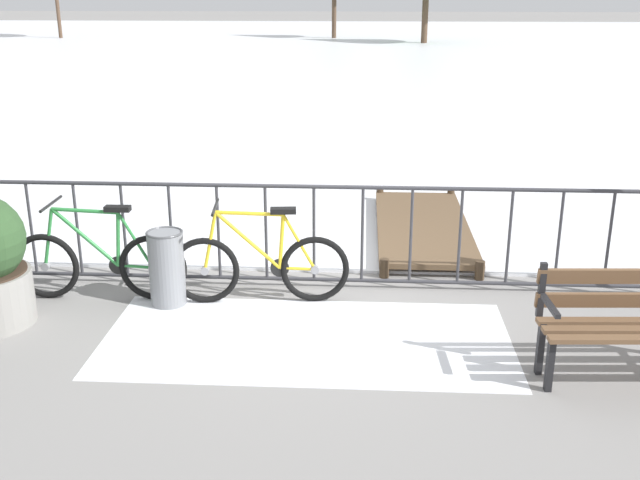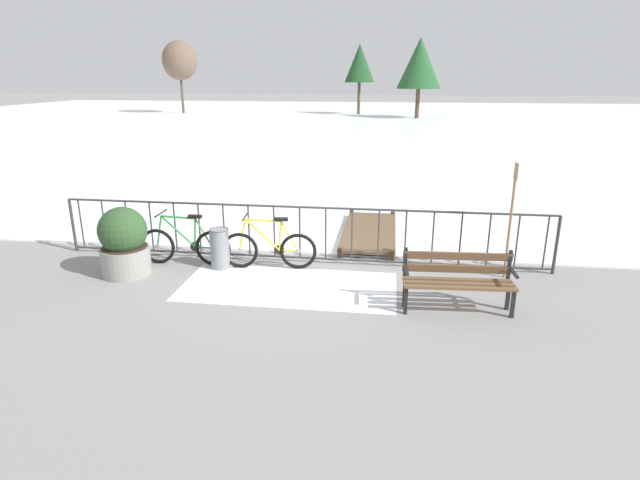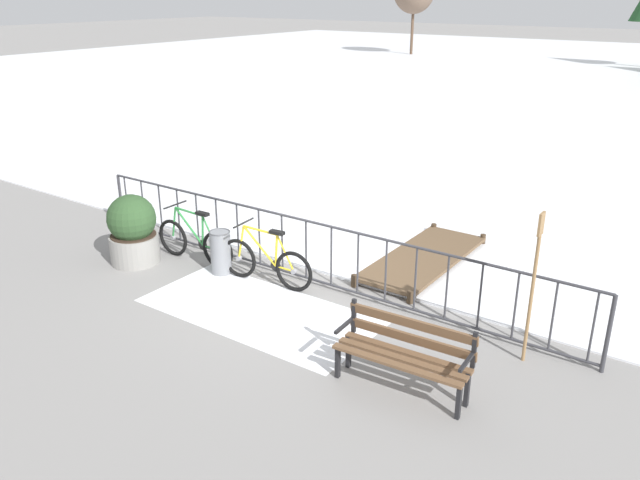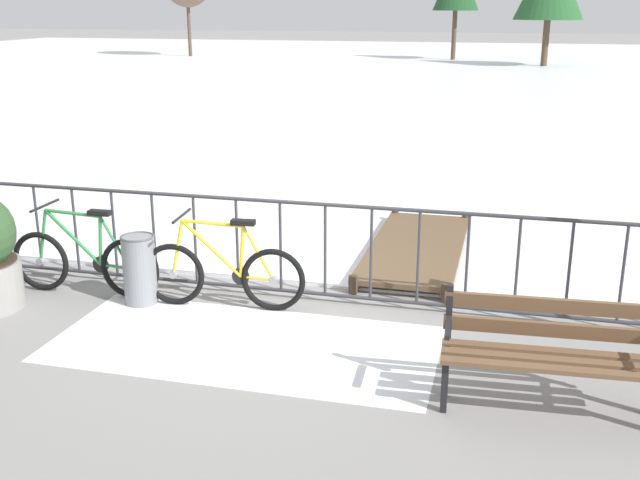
# 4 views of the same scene
# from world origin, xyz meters

# --- Properties ---
(ground_plane) EXTENTS (160.00, 160.00, 0.00)m
(ground_plane) POSITION_xyz_m (0.00, 0.00, 0.00)
(ground_plane) COLOR gray
(frozen_pond) EXTENTS (80.00, 56.00, 0.03)m
(frozen_pond) POSITION_xyz_m (0.00, 28.40, 0.01)
(frozen_pond) COLOR white
(frozen_pond) RESTS_ON ground
(snow_patch) EXTENTS (3.53, 1.66, 0.01)m
(snow_patch) POSITION_xyz_m (0.02, -1.20, 0.00)
(snow_patch) COLOR white
(snow_patch) RESTS_ON ground
(railing_fence) EXTENTS (9.06, 0.06, 1.07)m
(railing_fence) POSITION_xyz_m (-0.00, 0.00, 0.56)
(railing_fence) COLOR #38383D
(railing_fence) RESTS_ON ground
(bicycle_near_railing) EXTENTS (1.71, 0.52, 0.97)m
(bicycle_near_railing) POSITION_xyz_m (-0.49, -0.42, 0.37)
(bicycle_near_railing) COLOR black
(bicycle_near_railing) RESTS_ON ground
(bicycle_second) EXTENTS (1.71, 0.52, 0.97)m
(bicycle_second) POSITION_xyz_m (-2.05, -0.43, 0.37)
(bicycle_second) COLOR black
(bicycle_second) RESTS_ON ground
(park_bench) EXTENTS (1.62, 0.57, 0.89)m
(park_bench) POSITION_xyz_m (2.65, -1.68, 0.51)
(park_bench) COLOR brown
(park_bench) RESTS_ON ground
(trash_bin) EXTENTS (0.35, 0.35, 0.73)m
(trash_bin) POSITION_xyz_m (-1.37, -0.51, 0.37)
(trash_bin) COLOR gray
(trash_bin) RESTS_ON ground
(wooden_dock) EXTENTS (1.10, 2.97, 0.20)m
(wooden_dock) POSITION_xyz_m (1.21, 1.73, 0.12)
(wooden_dock) COLOR brown
(wooden_dock) RESTS_ON ground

